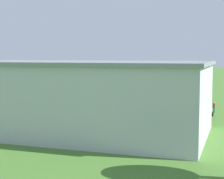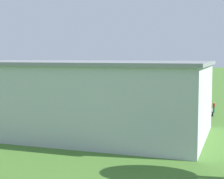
% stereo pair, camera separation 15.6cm
% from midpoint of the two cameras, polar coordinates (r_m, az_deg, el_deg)
% --- Properties ---
extents(ground_plane, '(400.00, 400.00, 0.00)m').
position_cam_midpoint_polar(ground_plane, '(70.67, 4.31, -1.44)').
color(ground_plane, '#47752D').
extents(hangar, '(27.46, 15.42, 7.63)m').
position_cam_midpoint_polar(hangar, '(39.78, -5.11, -1.11)').
color(hangar, '#B7BCC6').
rests_on(hangar, ground_plane).
extents(biplane, '(8.69, 7.09, 3.85)m').
position_cam_midpoint_polar(biplane, '(71.25, 0.56, 1.25)').
color(biplane, '#B21E1E').
extents(car_grey, '(2.34, 4.20, 1.64)m').
position_cam_midpoint_polar(car_grey, '(50.76, 14.07, -3.26)').
color(car_grey, slate).
rests_on(car_grey, ground_plane).
extents(car_red, '(2.30, 4.51, 1.56)m').
position_cam_midpoint_polar(car_red, '(57.60, -11.84, -2.24)').
color(car_red, red).
rests_on(car_red, ground_plane).
extents(person_near_hangar_door, '(0.54, 0.54, 1.63)m').
position_cam_midpoint_polar(person_near_hangar_door, '(61.30, -10.13, -1.77)').
color(person_near_hangar_door, beige).
rests_on(person_near_hangar_door, ground_plane).
extents(person_at_fence_line, '(0.43, 0.43, 1.55)m').
position_cam_midpoint_polar(person_at_fence_line, '(55.36, 15.58, -2.68)').
color(person_at_fence_line, '#33723F').
rests_on(person_at_fence_line, ground_plane).
extents(person_crossing_taxiway, '(0.49, 0.49, 1.55)m').
position_cam_midpoint_polar(person_crossing_taxiway, '(56.07, 3.60, -2.40)').
color(person_crossing_taxiway, '#B23333').
rests_on(person_crossing_taxiway, ground_plane).
extents(person_by_parked_cars, '(0.51, 0.51, 1.61)m').
position_cam_midpoint_polar(person_by_parked_cars, '(60.39, -6.89, -1.84)').
color(person_by_parked_cars, '#3F3F47').
rests_on(person_by_parked_cars, ground_plane).
extents(person_beside_truck, '(0.47, 0.47, 1.73)m').
position_cam_midpoint_polar(person_beside_truck, '(53.49, 6.64, -2.68)').
color(person_beside_truck, '#3F3F47').
rests_on(person_beside_truck, ground_plane).
extents(windsock, '(1.44, 1.33, 6.89)m').
position_cam_midpoint_polar(windsock, '(94.20, -12.37, 3.81)').
color(windsock, silver).
rests_on(windsock, ground_plane).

